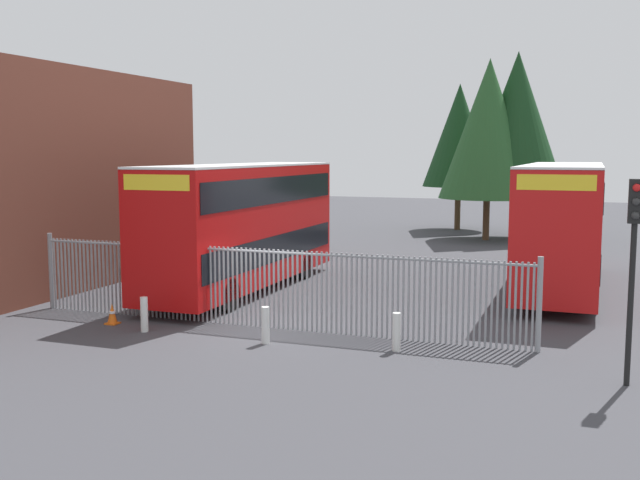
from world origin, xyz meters
The scene contains 12 objects.
ground_plane centered at (0.00, 8.00, 0.00)m, with size 100.00×100.00×0.00m, color #3D3D42.
palisade_fence centered at (-0.14, 0.00, 1.18)m, with size 14.72×0.14×2.35m.
double_decker_bus_near_gate centered at (-3.13, 4.76, 2.42)m, with size 2.54×10.81×4.42m.
double_decker_bus_behind_fence_left centered at (7.28, 8.65, 2.42)m, with size 2.54×10.81×4.42m.
bollard_near_left centered at (-2.99, -1.59, 0.47)m, with size 0.20×0.20×0.95m, color silver.
bollard_center_front centered at (0.60, -1.58, 0.47)m, with size 0.20×0.20×0.95m, color silver.
bollard_near_right centered at (3.90, -1.10, 0.47)m, with size 0.20×0.20×0.95m, color silver.
traffic_cone_by_gate centered at (-4.35, -1.16, 0.29)m, with size 0.34×0.34×0.59m.
traffic_light_kerbside centered at (9.08, -2.03, 2.99)m, with size 0.28×0.33×4.30m.
tree_tall_back centered at (4.16, 23.69, 6.40)m, with size 5.42×5.42×10.28m.
tree_short_side centered at (2.76, 22.87, 6.08)m, with size 5.28×5.28×9.86m.
tree_mid_row centered at (0.33, 27.77, 5.85)m, with size 4.42×4.42×9.02m.
Camera 1 is at (8.27, -18.16, 4.84)m, focal length 41.23 mm.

